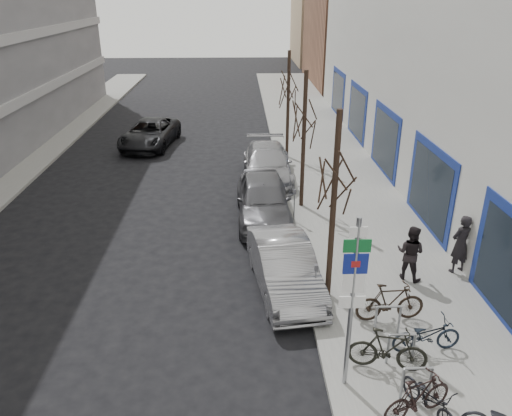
{
  "coord_description": "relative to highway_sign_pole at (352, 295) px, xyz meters",
  "views": [
    {
      "loc": [
        0.15,
        -8.53,
        8.16
      ],
      "look_at": [
        0.62,
        5.53,
        2.0
      ],
      "focal_mm": 35.0,
      "sensor_mm": 36.0,
      "label": 1
    }
  ],
  "objects": [
    {
      "name": "pedestrian_far",
      "position": [
        2.76,
        4.33,
        -1.44
      ],
      "size": [
        0.78,
        0.73,
        1.74
      ],
      "primitive_type": "imported",
      "rotation": [
        0.0,
        0.0,
        2.5
      ],
      "color": "black",
      "rests_on": "sidewalk_east"
    },
    {
      "name": "parked_car_mid",
      "position": [
        -1.39,
        9.02,
        -1.61
      ],
      "size": [
        2.08,
        5.01,
        1.7
      ],
      "primitive_type": "imported",
      "rotation": [
        0.0,
        0.0,
        0.01
      ],
      "color": "#525157",
      "rests_on": "ground"
    },
    {
      "name": "lane_car",
      "position": [
        -7.33,
        19.13,
        -1.72
      ],
      "size": [
        3.17,
        5.62,
        1.48
      ],
      "primitive_type": "imported",
      "rotation": [
        0.0,
        0.0,
        -0.14
      ],
      "color": "black",
      "rests_on": "ground"
    },
    {
      "name": "bike_rack",
      "position": [
        1.4,
        0.61,
        -1.8
      ],
      "size": [
        0.66,
        2.26,
        0.83
      ],
      "color": "gray",
      "rests_on": "sidewalk_east"
    },
    {
      "name": "tree_near",
      "position": [
        0.2,
        3.51,
        1.65
      ],
      "size": [
        1.8,
        1.8,
        5.5
      ],
      "color": "black",
      "rests_on": "ground"
    },
    {
      "name": "parked_car_front",
      "position": [
        -1.0,
        4.09,
        -1.71
      ],
      "size": [
        2.18,
        4.69,
        1.49
      ],
      "primitive_type": "imported",
      "rotation": [
        0.0,
        0.0,
        0.14
      ],
      "color": "#949398",
      "rests_on": "ground"
    },
    {
      "name": "meter_front",
      "position": [
        -0.25,
        3.01,
        -1.54
      ],
      "size": [
        0.1,
        0.08,
        1.27
      ],
      "color": "gray",
      "rests_on": "sidewalk_east"
    },
    {
      "name": "bike_mid_curb",
      "position": [
        2.15,
        1.04,
        -1.79
      ],
      "size": [
        1.74,
        0.67,
        1.04
      ],
      "primitive_type": "imported",
      "rotation": [
        0.0,
        0.0,
        1.66
      ],
      "color": "black",
      "rests_on": "sidewalk_east"
    },
    {
      "name": "tan_building_far",
      "position": [
        11.1,
        55.01,
        2.04
      ],
      "size": [
        13.0,
        12.0,
        9.0
      ],
      "primitive_type": "cube",
      "color": "#937A5B",
      "rests_on": "ground"
    },
    {
      "name": "sidewalk_east",
      "position": [
        2.1,
        10.01,
        -2.38
      ],
      "size": [
        5.0,
        70.0,
        0.15
      ],
      "primitive_type": "cube",
      "color": "slate",
      "rests_on": "ground"
    },
    {
      "name": "bike_near_left",
      "position": [
        1.53,
        -0.92,
        -1.84
      ],
      "size": [
        1.05,
        1.58,
        0.93
      ],
      "primitive_type": "imported",
      "rotation": [
        0.0,
        0.0,
        0.42
      ],
      "color": "black",
      "rests_on": "sidewalk_east"
    },
    {
      "name": "pedestrian_near",
      "position": [
        4.4,
        4.67,
        -1.36
      ],
      "size": [
        0.8,
        0.66,
        1.89
      ],
      "primitive_type": "imported",
      "rotation": [
        0.0,
        0.0,
        3.49
      ],
      "color": "black",
      "rests_on": "sidewalk_east"
    },
    {
      "name": "ground",
      "position": [
        -2.4,
        0.01,
        -2.46
      ],
      "size": [
        120.0,
        120.0,
        0.0
      ],
      "primitive_type": "plane",
      "color": "black",
      "rests_on": "ground"
    },
    {
      "name": "meter_back",
      "position": [
        -0.25,
        14.01,
        -1.54
      ],
      "size": [
        0.1,
        0.08,
        1.27
      ],
      "color": "gray",
      "rests_on": "sidewalk_east"
    },
    {
      "name": "tree_far",
      "position": [
        0.2,
        16.51,
        1.65
      ],
      "size": [
        1.8,
        1.8,
        5.5
      ],
      "color": "black",
      "rests_on": "ground"
    },
    {
      "name": "brick_building_far",
      "position": [
        10.6,
        40.01,
        1.54
      ],
      "size": [
        12.0,
        14.0,
        8.0
      ],
      "primitive_type": "cube",
      "color": "brown",
      "rests_on": "ground"
    },
    {
      "name": "bike_mid_inner",
      "position": [
        1.04,
        0.44,
        -1.76
      ],
      "size": [
        1.88,
        0.92,
        1.1
      ],
      "primitive_type": "imported",
      "rotation": [
        0.0,
        0.0,
        1.35
      ],
      "color": "black",
      "rests_on": "sidewalk_east"
    },
    {
      "name": "tree_mid",
      "position": [
        0.2,
        10.01,
        1.65
      ],
      "size": [
        1.8,
        1.8,
        5.5
      ],
      "color": "black",
      "rests_on": "ground"
    },
    {
      "name": "meter_mid",
      "position": [
        -0.25,
        8.51,
        -1.54
      ],
      "size": [
        0.1,
        0.08,
        1.27
      ],
      "color": "gray",
      "rests_on": "sidewalk_east"
    },
    {
      "name": "highway_sign_pole",
      "position": [
        0.0,
        0.0,
        0.0
      ],
      "size": [
        0.55,
        0.1,
        4.2
      ],
      "color": "gray",
      "rests_on": "ground"
    },
    {
      "name": "bike_far_inner",
      "position": [
        1.61,
        2.27,
        -1.75
      ],
      "size": [
        1.88,
        0.67,
        1.12
      ],
      "primitive_type": "imported",
      "rotation": [
        0.0,
        0.0,
        1.63
      ],
      "color": "black",
      "rests_on": "sidewalk_east"
    },
    {
      "name": "parked_car_back",
      "position": [
        -1.0,
        13.38,
        -1.67
      ],
      "size": [
        2.24,
        5.42,
        1.57
      ],
      "primitive_type": "imported",
      "rotation": [
        0.0,
        0.0,
        -0.01
      ],
      "color": "#96969B",
      "rests_on": "ground"
    },
    {
      "name": "bike_near_right",
      "position": [
        1.25,
        -0.98,
        -1.79
      ],
      "size": [
        1.76,
        1.12,
        1.03
      ],
      "primitive_type": "imported",
      "rotation": [
        0.0,
        0.0,
        1.96
      ],
      "color": "black",
      "rests_on": "sidewalk_east"
    }
  ]
}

